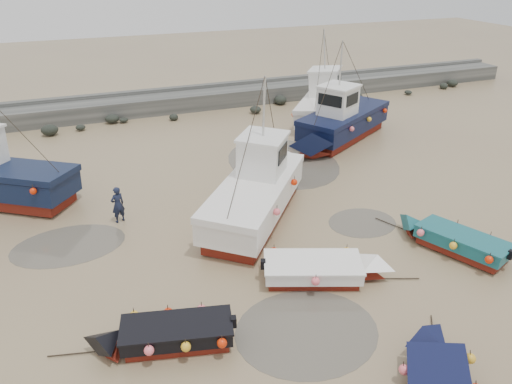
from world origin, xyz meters
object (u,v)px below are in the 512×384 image
cabin_boat_1 (258,187)px  cabin_boat_3 (327,103)px  cabin_boat_2 (339,121)px  dinghy_5 (323,267)px  person (120,221)px  dinghy_2 (453,238)px  dinghy_4 (165,332)px

cabin_boat_1 → cabin_boat_3: bearing=88.0°
cabin_boat_2 → cabin_boat_3: bearing=-48.9°
cabin_boat_2 → cabin_boat_3: same height
dinghy_5 → person: (-6.33, 7.19, -0.55)m
person → dinghy_2: bearing=127.7°
cabin_boat_1 → cabin_boat_3: size_ratio=1.09×
dinghy_4 → cabin_boat_1: (5.80, 6.96, 0.76)m
dinghy_2 → dinghy_4: (-11.93, -1.19, 0.00)m
dinghy_2 → cabin_boat_2: (2.12, 12.85, 0.77)m
dinghy_4 → cabin_boat_2: (14.05, 14.05, 0.77)m
dinghy_5 → person: size_ratio=3.33×
cabin_boat_1 → dinghy_2: bearing=-4.3°
dinghy_5 → cabin_boat_1: cabin_boat_1 is taller
dinghy_2 → cabin_boat_1: size_ratio=0.60×
dinghy_2 → dinghy_5: size_ratio=0.99×
dinghy_4 → cabin_boat_3: 23.58m
dinghy_5 → cabin_boat_2: cabin_boat_2 is taller
dinghy_5 → cabin_boat_3: cabin_boat_3 is taller
dinghy_4 → person: 8.49m
dinghy_5 → cabin_boat_1: (-0.27, 5.68, 0.76)m
dinghy_5 → person: bearing=-117.5°
cabin_boat_2 → cabin_boat_3: (1.24, 3.88, 0.03)m
person → dinghy_5: bearing=109.8°
person → cabin_boat_3: bearing=-170.2°
dinghy_4 → cabin_boat_3: (15.29, 17.93, 0.80)m
cabin_boat_3 → cabin_boat_1: bearing=-92.3°
dinghy_2 → cabin_boat_2: size_ratio=0.57×
cabin_boat_1 → person: bearing=-155.1°
cabin_boat_1 → cabin_boat_2: (8.25, 7.09, 0.01)m
dinghy_4 → person: (-0.26, 8.46, -0.56)m
dinghy_2 → cabin_boat_3: bearing=55.1°
cabin_boat_2 → person: bearing=80.1°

